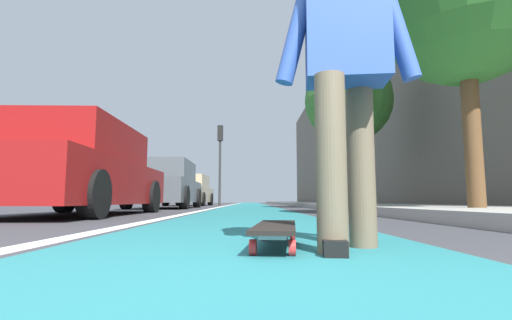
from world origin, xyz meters
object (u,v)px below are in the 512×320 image
object	(u,v)px
skateboard	(276,229)
street_tree_near	(463,0)
parked_car_near	(76,172)
traffic_light	(220,150)
skater_person	(346,60)
parked_car_mid	(166,186)
street_tree_mid	(348,101)
parked_car_far	(190,191)

from	to	relation	value
skateboard	street_tree_near	distance (m)	5.31
parked_car_near	traffic_light	distance (m)	12.98
street_tree_near	skateboard	bearing A→B (deg)	136.30
skater_person	parked_car_mid	xyz separation A→B (m)	(10.01, 3.17, -0.22)
parked_car_near	street_tree_mid	distance (m)	8.46
skateboard	traffic_light	bearing A→B (deg)	5.72
parked_car_near	traffic_light	bearing A→B (deg)	-5.87
skateboard	parked_car_near	distance (m)	5.18
parked_car_near	parked_car_mid	bearing A→B (deg)	-1.84
street_tree_near	parked_car_near	bearing A→B (deg)	80.09
parked_car_near	street_tree_near	bearing A→B (deg)	-99.91
skater_person	street_tree_near	distance (m)	4.77
parked_car_near	street_tree_near	distance (m)	6.57
parked_car_mid	street_tree_mid	size ratio (longest dim) A/B	0.89
skater_person	parked_car_far	distance (m)	16.65
skateboard	parked_car_mid	xyz separation A→B (m)	(9.86, 2.82, 0.63)
parked_car_far	traffic_light	xyz separation A→B (m)	(0.77, -1.40, 2.16)
parked_car_mid	traffic_light	size ratio (longest dim) A/B	1.04
parked_car_far	street_tree_near	xyz separation A→B (m)	(-13.01, -6.09, 2.47)
street_tree_mid	traffic_light	bearing A→B (deg)	32.28
parked_car_near	parked_car_mid	distance (m)	5.68
parked_car_far	parked_car_mid	bearing A→B (deg)	-177.49
skateboard	skater_person	bearing A→B (deg)	-113.26
skater_person	street_tree_near	xyz separation A→B (m)	(3.28, -2.65, 2.23)
skater_person	parked_car_near	xyz separation A→B (m)	(4.33, 3.35, -0.23)
street_tree_near	street_tree_mid	size ratio (longest dim) A/B	0.92
street_tree_near	parked_car_mid	bearing A→B (deg)	40.84
skater_person	traffic_light	xyz separation A→B (m)	(17.06, 2.04, 1.92)
skater_person	street_tree_mid	world-z (taller)	street_tree_mid
skateboard	street_tree_mid	world-z (taller)	street_tree_mid
parked_car_mid	street_tree_near	size ratio (longest dim) A/B	0.97
parked_car_near	traffic_light	size ratio (longest dim) A/B	1.09
parked_car_far	street_tree_mid	distance (m)	9.41
skater_person	street_tree_mid	xyz separation A→B (m)	(9.64, -2.65, 2.47)
traffic_light	parked_car_far	bearing A→B (deg)	118.92
street_tree_near	traffic_light	bearing A→B (deg)	18.78
parked_car_mid	street_tree_mid	bearing A→B (deg)	-93.57
skateboard	parked_car_near	size ratio (longest dim) A/B	0.19
parked_car_mid	parked_car_far	world-z (taller)	parked_car_mid
skateboard	traffic_light	size ratio (longest dim) A/B	0.21
parked_car_near	street_tree_mid	world-z (taller)	street_tree_mid
skateboard	street_tree_near	world-z (taller)	street_tree_near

